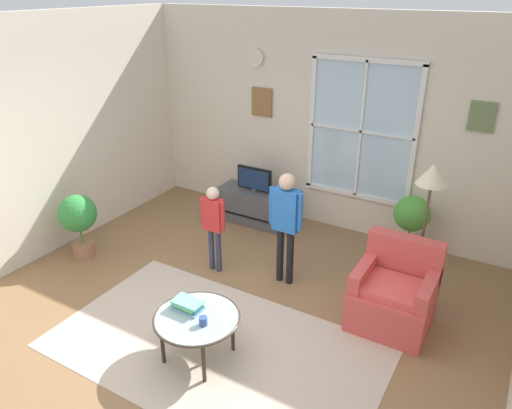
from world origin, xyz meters
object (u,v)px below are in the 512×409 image
potted_plant_by_window (411,221)px  potted_plant_corner (78,217)px  remote_near_books (196,306)px  tv_stand (254,206)px  book_stack (188,305)px  person_red_shirt (214,219)px  television (254,179)px  armchair (394,295)px  cup (203,321)px  coffee_table (197,319)px  person_blue_shirt (286,216)px  floor_lamp (431,188)px

potted_plant_by_window → potted_plant_corner: bearing=-150.0°
remote_near_books → tv_stand: bearing=109.1°
book_stack → person_red_shirt: 1.41m
potted_plant_by_window → television: bearing=-177.2°
armchair → potted_plant_corner: size_ratio=1.04×
cup → potted_plant_by_window: (1.08, 2.85, 0.02)m
coffee_table → person_red_shirt: (-0.73, 1.31, 0.26)m
television → book_stack: television is taller
cup → person_red_shirt: 1.62m
television → potted_plant_by_window: size_ratio=0.63×
remote_near_books → coffee_table: bearing=-49.0°
person_blue_shirt → cup: bearing=-89.8°
person_blue_shirt → potted_plant_corner: person_blue_shirt is taller
television → armchair: size_ratio=0.61×
person_blue_shirt → floor_lamp: 1.53m
remote_near_books → person_red_shirt: size_ratio=0.13×
person_red_shirt → potted_plant_by_window: size_ratio=1.31×
coffee_table → potted_plant_corner: 2.48m
person_blue_shirt → person_red_shirt: bearing=-166.3°
person_blue_shirt → television: bearing=133.3°
remote_near_books → person_blue_shirt: bearing=81.5°
cup → potted_plant_corner: bearing=162.3°
potted_plant_by_window → armchair: bearing=-81.6°
person_red_shirt → potted_plant_by_window: bearing=37.5°
potted_plant_corner → person_red_shirt: bearing=19.4°
person_red_shirt → armchair: bearing=2.9°
potted_plant_by_window → potted_plant_corner: size_ratio=1.00×
coffee_table → person_blue_shirt: bearing=85.8°
cup → person_blue_shirt: bearing=90.2°
book_stack → person_blue_shirt: size_ratio=0.21×
coffee_table → remote_near_books: bearing=131.0°
book_stack → cup: (0.25, -0.11, -0.01)m
person_red_shirt → person_blue_shirt: bearing=13.7°
coffee_table → potted_plant_by_window: potted_plant_by_window is taller
person_red_shirt → cup: bearing=-58.5°
cup → potted_plant_by_window: 3.05m
book_stack → potted_plant_corner: potted_plant_corner is taller
book_stack → potted_plant_by_window: (1.33, 2.74, 0.01)m
television → potted_plant_corner: bearing=-125.3°
armchair → book_stack: 2.06m
book_stack → potted_plant_corner: (-2.23, 0.68, 0.04)m
person_red_shirt → television: bearing=100.9°
coffee_table → book_stack: bearing=159.7°
tv_stand → potted_plant_corner: potted_plant_corner is taller
book_stack → potted_plant_by_window: potted_plant_by_window is taller
television → cup: television is taller
potted_plant_corner → floor_lamp: floor_lamp is taller
remote_near_books → floor_lamp: 2.60m
television → potted_plant_corner: size_ratio=0.63×
potted_plant_by_window → book_stack: bearing=-115.9°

